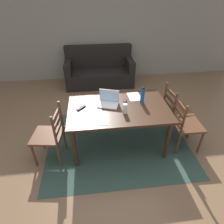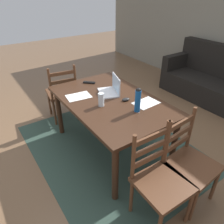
{
  "view_description": "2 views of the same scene",
  "coord_description": "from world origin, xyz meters",
  "px_view_note": "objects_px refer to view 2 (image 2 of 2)",
  "views": [
    {
      "loc": [
        -0.4,
        -2.5,
        2.39
      ],
      "look_at": [
        -0.09,
        0.12,
        0.59
      ],
      "focal_mm": 30.57,
      "sensor_mm": 36.0,
      "label": 1
    },
    {
      "loc": [
        1.94,
        -1.31,
        1.98
      ],
      "look_at": [
        -0.01,
        0.03,
        0.56
      ],
      "focal_mm": 34.45,
      "sensor_mm": 36.0,
      "label": 2
    }
  ],
  "objects_px": {
    "chair_left_near": "(62,93)",
    "water_bottle": "(138,99)",
    "chair_right_near": "(160,181)",
    "computer_mouse": "(126,99)",
    "chair_right_far": "(189,162)",
    "drinking_glass": "(101,100)",
    "dining_table": "(111,106)",
    "tv_remote": "(89,82)",
    "couch": "(212,81)",
    "laptop": "(112,89)"
  },
  "relations": [
    {
      "from": "laptop",
      "to": "couch",
      "type": "bearing_deg",
      "value": 90.26
    },
    {
      "from": "couch",
      "to": "laptop",
      "type": "xyz_separation_m",
      "value": [
        0.01,
        -2.36,
        0.46
      ]
    },
    {
      "from": "water_bottle",
      "to": "computer_mouse",
      "type": "relative_size",
      "value": 2.82
    },
    {
      "from": "laptop",
      "to": "water_bottle",
      "type": "distance_m",
      "value": 0.55
    },
    {
      "from": "chair_left_near",
      "to": "tv_remote",
      "type": "height_order",
      "value": "chair_left_near"
    },
    {
      "from": "chair_right_near",
      "to": "tv_remote",
      "type": "distance_m",
      "value": 1.71
    },
    {
      "from": "couch",
      "to": "tv_remote",
      "type": "relative_size",
      "value": 10.59
    },
    {
      "from": "computer_mouse",
      "to": "tv_remote",
      "type": "height_order",
      "value": "computer_mouse"
    },
    {
      "from": "chair_left_near",
      "to": "chair_right_far",
      "type": "relative_size",
      "value": 1.0
    },
    {
      "from": "couch",
      "to": "computer_mouse",
      "type": "relative_size",
      "value": 18.0
    },
    {
      "from": "chair_right_near",
      "to": "chair_right_far",
      "type": "bearing_deg",
      "value": 89.98
    },
    {
      "from": "chair_left_near",
      "to": "drinking_glass",
      "type": "bearing_deg",
      "value": 1.57
    },
    {
      "from": "drinking_glass",
      "to": "tv_remote",
      "type": "bearing_deg",
      "value": 162.65
    },
    {
      "from": "chair_right_far",
      "to": "tv_remote",
      "type": "distance_m",
      "value": 1.7
    },
    {
      "from": "water_bottle",
      "to": "tv_remote",
      "type": "distance_m",
      "value": 0.99
    },
    {
      "from": "chair_right_far",
      "to": "couch",
      "type": "bearing_deg",
      "value": 118.61
    },
    {
      "from": "water_bottle",
      "to": "drinking_glass",
      "type": "distance_m",
      "value": 0.43
    },
    {
      "from": "chair_right_far",
      "to": "couch",
      "type": "height_order",
      "value": "couch"
    },
    {
      "from": "dining_table",
      "to": "chair_right_near",
      "type": "xyz_separation_m",
      "value": [
        1.08,
        -0.2,
        -0.21
      ]
    },
    {
      "from": "chair_left_near",
      "to": "laptop",
      "type": "height_order",
      "value": "laptop"
    },
    {
      "from": "chair_right_far",
      "to": "couch",
      "type": "relative_size",
      "value": 0.53
    },
    {
      "from": "chair_left_near",
      "to": "tv_remote",
      "type": "relative_size",
      "value": 5.59
    },
    {
      "from": "water_bottle",
      "to": "drinking_glass",
      "type": "height_order",
      "value": "water_bottle"
    },
    {
      "from": "couch",
      "to": "laptop",
      "type": "bearing_deg",
      "value": -89.74
    },
    {
      "from": "tv_remote",
      "to": "water_bottle",
      "type": "bearing_deg",
      "value": -132.74
    },
    {
      "from": "dining_table",
      "to": "chair_right_far",
      "type": "height_order",
      "value": "chair_right_far"
    },
    {
      "from": "dining_table",
      "to": "couch",
      "type": "bearing_deg",
      "value": 93.66
    },
    {
      "from": "chair_right_near",
      "to": "chair_right_far",
      "type": "relative_size",
      "value": 1.0
    },
    {
      "from": "chair_left_near",
      "to": "tv_remote",
      "type": "xyz_separation_m",
      "value": [
        0.5,
        0.24,
        0.3
      ]
    },
    {
      "from": "chair_left_near",
      "to": "water_bottle",
      "type": "height_order",
      "value": "water_bottle"
    },
    {
      "from": "chair_right_far",
      "to": "computer_mouse",
      "type": "distance_m",
      "value": 1.0
    },
    {
      "from": "couch",
      "to": "computer_mouse",
      "type": "distance_m",
      "value": 2.4
    },
    {
      "from": "chair_right_near",
      "to": "drinking_glass",
      "type": "bearing_deg",
      "value": 178.6
    },
    {
      "from": "chair_left_near",
      "to": "water_bottle",
      "type": "distance_m",
      "value": 1.57
    },
    {
      "from": "chair_left_near",
      "to": "drinking_glass",
      "type": "xyz_separation_m",
      "value": [
        1.15,
        0.03,
        0.37
      ]
    },
    {
      "from": "tv_remote",
      "to": "chair_right_far",
      "type": "bearing_deg",
      "value": -130.29
    },
    {
      "from": "laptop",
      "to": "drinking_glass",
      "type": "bearing_deg",
      "value": -53.65
    },
    {
      "from": "chair_left_near",
      "to": "water_bottle",
      "type": "bearing_deg",
      "value": 11.31
    },
    {
      "from": "dining_table",
      "to": "chair_left_near",
      "type": "relative_size",
      "value": 1.67
    },
    {
      "from": "dining_table",
      "to": "chair_left_near",
      "type": "height_order",
      "value": "chair_left_near"
    },
    {
      "from": "tv_remote",
      "to": "chair_right_near",
      "type": "bearing_deg",
      "value": -144.06
    },
    {
      "from": "chair_left_near",
      "to": "tv_remote",
      "type": "bearing_deg",
      "value": 25.41
    },
    {
      "from": "chair_right_far",
      "to": "drinking_glass",
      "type": "height_order",
      "value": "chair_right_far"
    },
    {
      "from": "dining_table",
      "to": "chair_right_near",
      "type": "relative_size",
      "value": 1.67
    },
    {
      "from": "drinking_glass",
      "to": "chair_left_near",
      "type": "bearing_deg",
      "value": -178.43
    },
    {
      "from": "couch",
      "to": "drinking_glass",
      "type": "xyz_separation_m",
      "value": [
        0.23,
        -2.65,
        0.48
      ]
    },
    {
      "from": "drinking_glass",
      "to": "dining_table",
      "type": "bearing_deg",
      "value": 111.17
    },
    {
      "from": "chair_right_near",
      "to": "computer_mouse",
      "type": "relative_size",
      "value": 9.5
    },
    {
      "from": "dining_table",
      "to": "chair_right_near",
      "type": "distance_m",
      "value": 1.12
    },
    {
      "from": "couch",
      "to": "chair_right_near",
      "type": "bearing_deg",
      "value": -65.14
    }
  ]
}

